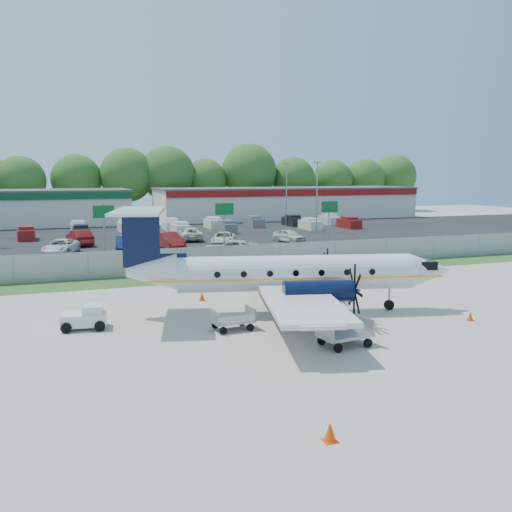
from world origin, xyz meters
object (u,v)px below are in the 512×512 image
object	(u,v)px
pushback_tug	(86,317)
baggage_cart_far	(345,334)
aircraft	(288,273)
baggage_cart_near	(233,320)

from	to	relation	value
pushback_tug	baggage_cart_far	distance (m)	12.68
aircraft	baggage_cart_near	xyz separation A→B (m)	(-3.93, -2.30, -1.72)
aircraft	baggage_cart_near	distance (m)	4.86
pushback_tug	baggage_cart_near	distance (m)	7.26
aircraft	baggage_cart_near	world-z (taller)	aircraft
aircraft	pushback_tug	size ratio (longest dim) A/B	8.09
baggage_cart_far	pushback_tug	bearing A→B (deg)	146.61
aircraft	pushback_tug	distance (m)	10.80
aircraft	baggage_cart_far	xyz separation A→B (m)	(-0.08, -6.57, -1.65)
pushback_tug	baggage_cart_far	xyz separation A→B (m)	(10.59, -6.98, -0.00)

